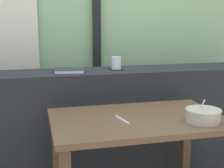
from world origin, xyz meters
The scene contains 10 objects.
outdoor_backdrop centered at (0.00, 1.16, 1.40)m, with size 4.80×0.08×2.80m, color #8EBC89.
curtain_left_panel centered at (-0.86, 1.06, 1.25)m, with size 0.56×0.06×2.50m, color silver.
window_divider_post centered at (-0.05, 1.09, 1.30)m, with size 0.07×0.05×2.60m, color black.
dark_console_ledge centered at (0.00, 0.55, 0.44)m, with size 2.80×0.39×0.89m, color #23262B.
breakfast_table centered at (-0.02, -0.06, 0.57)m, with size 1.06×0.67×0.69m.
coaster_square centered at (0.00, 0.55, 0.89)m, with size 0.10×0.10×0.01m, color black.
juice_glass centered at (0.00, 0.55, 0.94)m, with size 0.08×0.08×0.10m.
closed_book centered at (-0.38, 0.50, 0.90)m, with size 0.24×0.18×0.03m.
soup_bowl centered at (0.32, -0.24, 0.72)m, with size 0.21×0.21×0.14m.
fork_utensil centered at (-0.13, -0.09, 0.69)m, with size 0.02×0.17×0.01m, color silver.
Camera 1 is at (-0.63, -1.87, 1.28)m, focal length 51.78 mm.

